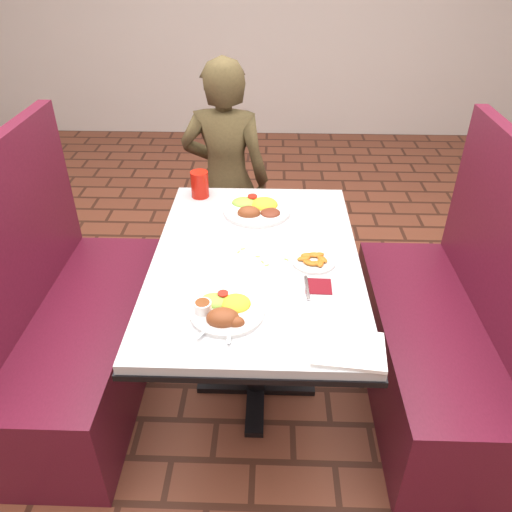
{
  "coord_description": "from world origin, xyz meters",
  "views": [
    {
      "loc": [
        0.05,
        -1.62,
        1.82
      ],
      "look_at": [
        0.0,
        0.0,
        0.75
      ],
      "focal_mm": 35.0,
      "sensor_mm": 36.0,
      "label": 1
    }
  ],
  "objects_px": {
    "far_dinner_plate": "(257,206)",
    "booth_bench_left": "(75,332)",
    "red_tumbler": "(200,184)",
    "booth_bench_right": "(440,340)",
    "plantain_plate": "(314,260)",
    "dining_table": "(256,276)",
    "near_dinner_plate": "(225,308)",
    "diner_person": "(226,180)"
  },
  "relations": [
    {
      "from": "diner_person",
      "to": "red_tumbler",
      "type": "bearing_deg",
      "value": 82.85
    },
    {
      "from": "dining_table",
      "to": "red_tumbler",
      "type": "relative_size",
      "value": 9.7
    },
    {
      "from": "diner_person",
      "to": "booth_bench_left",
      "type": "bearing_deg",
      "value": 61.42
    },
    {
      "from": "near_dinner_plate",
      "to": "booth_bench_right",
      "type": "bearing_deg",
      "value": 21.62
    },
    {
      "from": "far_dinner_plate",
      "to": "near_dinner_plate",
      "type": "bearing_deg",
      "value": -96.49
    },
    {
      "from": "booth_bench_left",
      "to": "plantain_plate",
      "type": "distance_m",
      "value": 1.11
    },
    {
      "from": "booth_bench_left",
      "to": "booth_bench_right",
      "type": "bearing_deg",
      "value": 0.0
    },
    {
      "from": "booth_bench_right",
      "to": "near_dinner_plate",
      "type": "distance_m",
      "value": 1.05
    },
    {
      "from": "diner_person",
      "to": "far_dinner_plate",
      "type": "distance_m",
      "value": 0.58
    },
    {
      "from": "far_dinner_plate",
      "to": "booth_bench_left",
      "type": "bearing_deg",
      "value": -155.2
    },
    {
      "from": "near_dinner_plate",
      "to": "far_dinner_plate",
      "type": "xyz_separation_m",
      "value": [
        0.08,
        0.72,
        0.0
      ]
    },
    {
      "from": "booth_bench_right",
      "to": "red_tumbler",
      "type": "distance_m",
      "value": 1.29
    },
    {
      "from": "booth_bench_left",
      "to": "near_dinner_plate",
      "type": "relative_size",
      "value": 4.82
    },
    {
      "from": "booth_bench_left",
      "to": "booth_bench_right",
      "type": "relative_size",
      "value": 1.0
    },
    {
      "from": "booth_bench_right",
      "to": "red_tumbler",
      "type": "bearing_deg",
      "value": 154.81
    },
    {
      "from": "dining_table",
      "to": "red_tumbler",
      "type": "bearing_deg",
      "value": 119.0
    },
    {
      "from": "dining_table",
      "to": "plantain_plate",
      "type": "bearing_deg",
      "value": -9.85
    },
    {
      "from": "booth_bench_left",
      "to": "red_tumbler",
      "type": "relative_size",
      "value": 9.6
    },
    {
      "from": "booth_bench_left",
      "to": "near_dinner_plate",
      "type": "xyz_separation_m",
      "value": [
        0.71,
        -0.35,
        0.45
      ]
    },
    {
      "from": "far_dinner_plate",
      "to": "plantain_plate",
      "type": "xyz_separation_m",
      "value": [
        0.23,
        -0.4,
        -0.02
      ]
    },
    {
      "from": "diner_person",
      "to": "red_tumbler",
      "type": "relative_size",
      "value": 10.5
    },
    {
      "from": "booth_bench_right",
      "to": "diner_person",
      "type": "height_order",
      "value": "diner_person"
    },
    {
      "from": "booth_bench_left",
      "to": "plantain_plate",
      "type": "xyz_separation_m",
      "value": [
        1.02,
        -0.04,
        0.43
      ]
    },
    {
      "from": "booth_bench_right",
      "to": "diner_person",
      "type": "distance_m",
      "value": 1.38
    },
    {
      "from": "booth_bench_right",
      "to": "far_dinner_plate",
      "type": "height_order",
      "value": "booth_bench_right"
    },
    {
      "from": "booth_bench_left",
      "to": "dining_table",
      "type": "bearing_deg",
      "value": 0.0
    },
    {
      "from": "booth_bench_left",
      "to": "far_dinner_plate",
      "type": "distance_m",
      "value": 0.98
    },
    {
      "from": "red_tumbler",
      "to": "booth_bench_right",
      "type": "bearing_deg",
      "value": -25.19
    },
    {
      "from": "booth_bench_right",
      "to": "booth_bench_left",
      "type": "bearing_deg",
      "value": 180.0
    },
    {
      "from": "dining_table",
      "to": "booth_bench_left",
      "type": "height_order",
      "value": "booth_bench_left"
    },
    {
      "from": "dining_table",
      "to": "booth_bench_right",
      "type": "distance_m",
      "value": 0.86
    },
    {
      "from": "dining_table",
      "to": "diner_person",
      "type": "bearing_deg",
      "value": 102.3
    },
    {
      "from": "dining_table",
      "to": "plantain_plate",
      "type": "relative_size",
      "value": 7.32
    },
    {
      "from": "booth_bench_right",
      "to": "plantain_plate",
      "type": "distance_m",
      "value": 0.72
    },
    {
      "from": "booth_bench_right",
      "to": "far_dinner_plate",
      "type": "bearing_deg",
      "value": 155.64
    },
    {
      "from": "booth_bench_left",
      "to": "booth_bench_right",
      "type": "xyz_separation_m",
      "value": [
        1.6,
        0.0,
        0.0
      ]
    },
    {
      "from": "booth_bench_right",
      "to": "far_dinner_plate",
      "type": "relative_size",
      "value": 4.0
    },
    {
      "from": "far_dinner_plate",
      "to": "dining_table",
      "type": "bearing_deg",
      "value": -88.73
    },
    {
      "from": "booth_bench_right",
      "to": "plantain_plate",
      "type": "height_order",
      "value": "booth_bench_right"
    },
    {
      "from": "dining_table",
      "to": "plantain_plate",
      "type": "height_order",
      "value": "plantain_plate"
    },
    {
      "from": "near_dinner_plate",
      "to": "red_tumbler",
      "type": "height_order",
      "value": "red_tumbler"
    },
    {
      "from": "near_dinner_plate",
      "to": "diner_person",
      "type": "bearing_deg",
      "value": 94.84
    }
  ]
}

